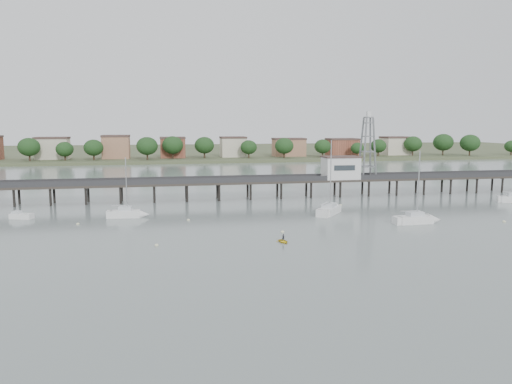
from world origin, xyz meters
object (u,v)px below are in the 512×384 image
(sailboat_b, at_px, (131,214))
(sailboat_d, at_px, (421,219))
(yellow_dinghy, at_px, (283,242))
(pier, at_px, (234,182))
(lattice_tower, at_px, (368,148))
(white_tender, at_px, (21,216))
(sailboat_c, at_px, (332,209))

(sailboat_b, height_order, sailboat_d, sailboat_d)
(sailboat_d, height_order, yellow_dinghy, sailboat_d)
(pier, height_order, yellow_dinghy, pier)
(pier, relative_size, sailboat_d, 11.60)
(pier, height_order, lattice_tower, lattice_tower)
(white_tender, bearing_deg, yellow_dinghy, -11.95)
(sailboat_c, xyz_separation_m, white_tender, (-56.20, 4.82, -0.16))
(pier, height_order, white_tender, pier)
(sailboat_b, relative_size, sailboat_d, 0.88)
(lattice_tower, height_order, sailboat_d, lattice_tower)
(sailboat_c, relative_size, white_tender, 3.41)
(pier, relative_size, sailboat_c, 10.29)
(sailboat_d, xyz_separation_m, white_tender, (-67.72, 17.21, -0.17))
(pier, bearing_deg, white_tender, -158.87)
(sailboat_d, bearing_deg, sailboat_c, 131.14)
(yellow_dinghy, bearing_deg, sailboat_c, 42.70)
(sailboat_b, xyz_separation_m, sailboat_d, (48.66, -14.84, -0.01))
(lattice_tower, height_order, white_tender, lattice_tower)
(yellow_dinghy, bearing_deg, sailboat_b, 120.87)
(lattice_tower, xyz_separation_m, yellow_dinghy, (-30.60, -41.72, -11.10))
(yellow_dinghy, bearing_deg, pier, 78.80)
(sailboat_c, bearing_deg, pier, 75.77)
(pier, bearing_deg, sailboat_b, -139.94)
(pier, xyz_separation_m, sailboat_d, (27.22, -32.86, -3.15))
(pier, relative_size, white_tender, 35.06)
(sailboat_d, xyz_separation_m, sailboat_c, (-11.52, 12.38, -0.01))
(sailboat_d, height_order, sailboat_c, sailboat_c)
(sailboat_b, height_order, white_tender, sailboat_b)
(lattice_tower, distance_m, sailboat_c, 27.90)
(sailboat_c, bearing_deg, lattice_tower, 0.63)
(pier, distance_m, sailboat_d, 42.79)
(lattice_tower, xyz_separation_m, sailboat_d, (-4.28, -32.86, -10.46))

